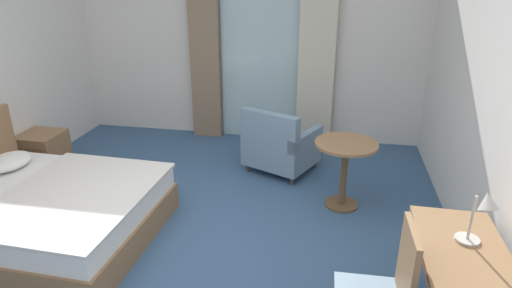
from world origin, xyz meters
TOP-DOWN VIEW (x-y plane):
  - ground at (0.00, 0.00)m, footprint 5.62×6.81m
  - wall_back at (0.00, 3.14)m, footprint 5.22×0.12m
  - balcony_glass_door at (0.20, 3.06)m, footprint 1.15×0.02m
  - curtain_panel_left at (-0.60, 2.96)m, footprint 0.43×0.10m
  - curtain_panel_right at (0.99, 2.96)m, footprint 0.50×0.10m
  - bed at (-1.36, 0.08)m, footprint 2.03×1.70m
  - nightstand at (-2.24, 1.36)m, footprint 0.48×0.49m
  - desk_lamp at (2.19, -0.52)m, footprint 0.17×0.27m
  - armchair_by_window at (0.65, 1.92)m, footprint 0.99×0.96m
  - round_cafe_table at (1.42, 1.19)m, footprint 0.65×0.65m

SIDE VIEW (x-z plane):
  - ground at x=0.00m, z-range -0.10..0.00m
  - nightstand at x=-2.24m, z-range 0.00..0.51m
  - bed at x=-1.36m, z-range -0.23..0.77m
  - armchair_by_window at x=0.65m, z-range -0.08..0.75m
  - round_cafe_table at x=1.42m, z-range 0.17..0.90m
  - desk_lamp at x=2.19m, z-range 0.82..1.25m
  - balcony_glass_door at x=0.20m, z-range 0.00..2.33m
  - curtain_panel_left at x=-0.60m, z-range 0.00..2.37m
  - curtain_panel_right at x=0.99m, z-range 0.00..2.37m
  - wall_back at x=0.00m, z-range 0.00..2.65m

